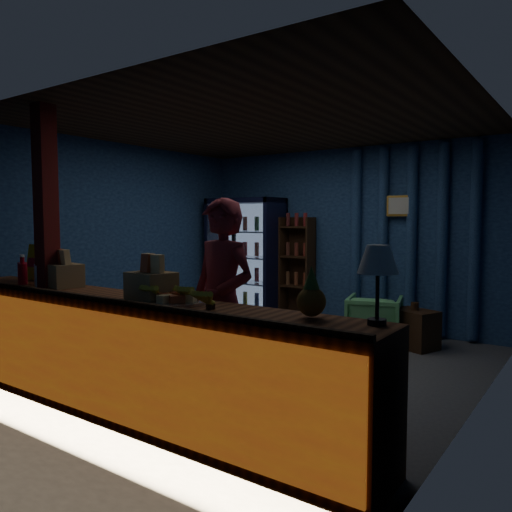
{
  "coord_description": "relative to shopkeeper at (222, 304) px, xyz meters",
  "views": [
    {
      "loc": [
        3.13,
        -4.53,
        1.57
      ],
      "look_at": [
        0.09,
        -0.2,
        1.18
      ],
      "focal_mm": 35.0,
      "sensor_mm": 36.0,
      "label": 1
    }
  ],
  "objects": [
    {
      "name": "curtain_folds",
      "position": [
        0.42,
        3.52,
        0.43
      ],
      "size": [
        1.74,
        0.14,
        2.5
      ],
      "color": "navy",
      "rests_on": "room_walls"
    },
    {
      "name": "yellow_sign",
      "position": [
        -2.09,
        -0.3,
        0.26
      ],
      "size": [
        0.46,
        0.1,
        0.36
      ],
      "color": "#E2BD0B",
      "rests_on": "counter"
    },
    {
      "name": "framed_picture",
      "position": [
        0.27,
        3.47,
        0.88
      ],
      "size": [
        0.36,
        0.04,
        0.28
      ],
      "color": "gold",
      "rests_on": "room_walls"
    },
    {
      "name": "counter",
      "position": [
        -0.58,
        -0.53,
        -0.4
      ],
      "size": [
        4.4,
        0.57,
        0.99
      ],
      "color": "brown",
      "rests_on": "ground"
    },
    {
      "name": "bottle_shelf",
      "position": [
        -1.28,
        3.44,
        -0.08
      ],
      "size": [
        0.5,
        0.28,
        1.6
      ],
      "color": "#3B2412",
      "rests_on": "ground"
    },
    {
      "name": "soda_bottles",
      "position": [
        -1.91,
        -0.52,
        0.19
      ],
      "size": [
        0.51,
        0.17,
        0.28
      ],
      "color": "red",
      "rests_on": "counter"
    },
    {
      "name": "table_lamp",
      "position": [
        1.47,
        -0.38,
        0.45
      ],
      "size": [
        0.24,
        0.24,
        0.47
      ],
      "color": "black",
      "rests_on": "counter"
    },
    {
      "name": "shopkeeper",
      "position": [
        0.0,
        0.0,
        0.0
      ],
      "size": [
        0.67,
        0.48,
        1.75
      ],
      "primitive_type": "imported",
      "rotation": [
        0.0,
        0.0,
        -0.09
      ],
      "color": "maroon",
      "rests_on": "ground"
    },
    {
      "name": "pastry_tray",
      "position": [
        -0.02,
        -0.5,
        0.1
      ],
      "size": [
        0.48,
        0.48,
        0.08
      ],
      "color": "silver",
      "rests_on": "counter"
    },
    {
      "name": "snack_box_left",
      "position": [
        -1.51,
        -0.45,
        0.2
      ],
      "size": [
        0.36,
        0.32,
        0.35
      ],
      "color": "#A58C50",
      "rests_on": "counter"
    },
    {
      "name": "ground",
      "position": [
        -0.58,
        1.38,
        -0.87
      ],
      "size": [
        4.6,
        4.6,
        0.0
      ],
      "primitive_type": "plane",
      "color": "#515154",
      "rests_on": "ground"
    },
    {
      "name": "snack_box_centre",
      "position": [
        -0.28,
        -0.51,
        0.2
      ],
      "size": [
        0.37,
        0.31,
        0.36
      ],
      "color": "#A58C50",
      "rests_on": "counter"
    },
    {
      "name": "pineapple",
      "position": [
        1.05,
        -0.41,
        0.21
      ],
      "size": [
        0.19,
        0.19,
        0.32
      ],
      "color": "#8F541A",
      "rests_on": "counter"
    },
    {
      "name": "support_post",
      "position": [
        -1.63,
        -0.52,
        0.43
      ],
      "size": [
        0.16,
        0.16,
        2.6
      ],
      "primitive_type": "cube",
      "color": "maroon",
      "rests_on": "ground"
    },
    {
      "name": "room_walls",
      "position": [
        -0.58,
        1.38,
        0.7
      ],
      "size": [
        4.6,
        4.6,
        4.6
      ],
      "color": "navy",
      "rests_on": "ground"
    },
    {
      "name": "green_chair",
      "position": [
        0.21,
        2.81,
        -0.57
      ],
      "size": [
        0.8,
        0.81,
        0.61
      ],
      "primitive_type": "imported",
      "rotation": [
        0.0,
        0.0,
        3.4
      ],
      "color": "#5DBA69",
      "rests_on": "ground"
    },
    {
      "name": "side_table",
      "position": [
        0.69,
        2.86,
        -0.64
      ],
      "size": [
        0.62,
        0.54,
        0.56
      ],
      "color": "#3B2412",
      "rests_on": "ground"
    },
    {
      "name": "beverage_cooler",
      "position": [
        -2.13,
        3.3,
        0.06
      ],
      "size": [
        1.2,
        0.62,
        1.9
      ],
      "color": "black",
      "rests_on": "ground"
    },
    {
      "name": "banana_bunches",
      "position": [
        -0.05,
        -0.53,
        0.16
      ],
      "size": [
        0.99,
        0.29,
        0.16
      ],
      "color": "yellow",
      "rests_on": "counter"
    }
  ]
}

